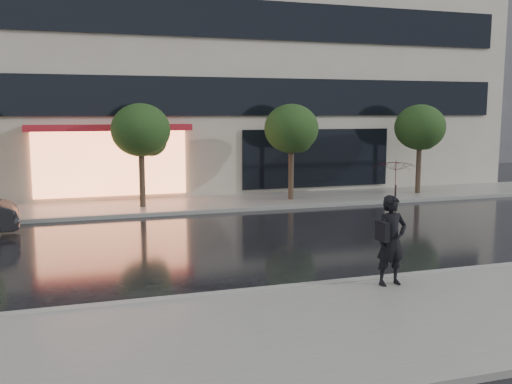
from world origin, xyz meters
name	(u,v)px	position (x,y,z in m)	size (l,w,h in m)	color
ground	(326,274)	(0.00, 0.00, 0.00)	(120.00, 120.00, 0.00)	black
sidewalk_near	(404,320)	(0.00, -3.25, 0.06)	(60.00, 4.50, 0.12)	slate
sidewalk_far	(218,203)	(0.00, 10.25, 0.06)	(60.00, 3.50, 0.12)	slate
curb_near	(346,283)	(0.00, -1.00, 0.07)	(60.00, 0.25, 0.14)	gray
curb_far	(230,210)	(0.00, 8.50, 0.07)	(60.00, 0.25, 0.14)	gray
office_building	(180,5)	(0.00, 17.97, 9.00)	(30.00, 12.76, 18.00)	#B9B29C
bg_building_right	(476,58)	(26.00, 28.00, 8.00)	(12.00, 12.00, 16.00)	#4C4C54
tree_mid_west	(142,132)	(-2.94, 10.03, 2.92)	(2.20, 2.20, 3.99)	#33261C
tree_mid_east	(293,130)	(3.06, 10.03, 2.92)	(2.20, 2.20, 3.99)	#33261C
tree_far_east	(421,129)	(9.06, 10.03, 2.92)	(2.20, 2.20, 3.99)	#33261C
pedestrian_with_umbrella	(394,205)	(0.79, -1.50, 1.80)	(1.07, 1.09, 2.60)	black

